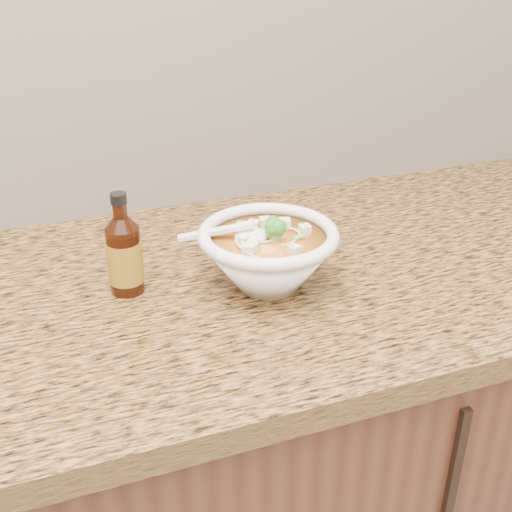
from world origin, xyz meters
name	(u,v)px	position (x,y,z in m)	size (l,w,h in m)	color
counter_slab	(59,316)	(0.00, 1.68, 0.88)	(4.00, 0.68, 0.04)	#976437
soup_bowl	(268,257)	(0.32, 1.62, 0.95)	(0.24, 0.21, 0.12)	white
hot_sauce_bottle	(125,255)	(0.11, 1.68, 0.96)	(0.07, 0.07, 0.16)	#3A1507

